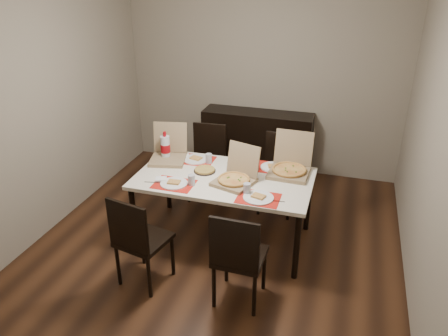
{
  "coord_description": "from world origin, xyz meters",
  "views": [
    {
      "loc": [
        1.2,
        -3.77,
        2.76
      ],
      "look_at": [
        0.04,
        0.07,
        0.85
      ],
      "focal_mm": 35.0,
      "sensor_mm": 36.0,
      "label": 1
    }
  ],
  "objects": [
    {
      "name": "ground",
      "position": [
        0.0,
        0.0,
        -0.01
      ],
      "size": [
        3.8,
        4.0,
        0.02
      ],
      "primitive_type": "cube",
      "color": "#412414",
      "rests_on": "ground"
    },
    {
      "name": "room_walls",
      "position": [
        0.0,
        0.43,
        1.73
      ],
      "size": [
        3.84,
        4.02,
        2.62
      ],
      "color": "gray",
      "rests_on": "ground"
    },
    {
      "name": "sideboard",
      "position": [
        0.0,
        1.78,
        0.45
      ],
      "size": [
        1.5,
        0.4,
        0.9
      ],
      "primitive_type": "cube",
      "color": "black",
      "rests_on": "ground"
    },
    {
      "name": "dining_table",
      "position": [
        0.04,
        0.07,
        0.68
      ],
      "size": [
        1.8,
        1.0,
        0.75
      ],
      "color": "#EEE1C8",
      "rests_on": "ground"
    },
    {
      "name": "chair_near_left",
      "position": [
        -0.48,
        -0.88,
        0.51
      ],
      "size": [
        0.5,
        0.5,
        0.93
      ],
      "color": "black",
      "rests_on": "ground"
    },
    {
      "name": "chair_near_right",
      "position": [
        0.44,
        -0.86,
        0.51
      ],
      "size": [
        0.43,
        0.43,
        0.93
      ],
      "color": "black",
      "rests_on": "ground"
    },
    {
      "name": "chair_far_left",
      "position": [
        -0.45,
        0.96,
        0.51
      ],
      "size": [
        0.45,
        0.45,
        0.93
      ],
      "color": "black",
      "rests_on": "ground"
    },
    {
      "name": "chair_far_right",
      "position": [
        0.48,
        0.91,
        0.51
      ],
      "size": [
        0.44,
        0.44,
        0.93
      ],
      "color": "black",
      "rests_on": "ground"
    },
    {
      "name": "setting_near_left",
      "position": [
        -0.37,
        -0.22,
        0.77
      ],
      "size": [
        0.51,
        0.3,
        0.11
      ],
      "color": "red",
      "rests_on": "dining_table"
    },
    {
      "name": "setting_near_right",
      "position": [
        0.45,
        -0.26,
        0.77
      ],
      "size": [
        0.45,
        0.3,
        0.11
      ],
      "color": "red",
      "rests_on": "dining_table"
    },
    {
      "name": "setting_far_left",
      "position": [
        -0.36,
        0.37,
        0.77
      ],
      "size": [
        0.47,
        0.3,
        0.11
      ],
      "color": "red",
      "rests_on": "dining_table"
    },
    {
      "name": "setting_far_right",
      "position": [
        0.45,
        0.39,
        0.77
      ],
      "size": [
        0.49,
        0.3,
        0.11
      ],
      "color": "red",
      "rests_on": "dining_table"
    },
    {
      "name": "napkin_loose",
      "position": [
        0.07,
        0.02,
        0.76
      ],
      "size": [
        0.16,
        0.16,
        0.02
      ],
      "primitive_type": "cube",
      "rotation": [
        0.0,
        0.0,
        0.72
      ],
      "color": "white",
      "rests_on": "dining_table"
    },
    {
      "name": "pizza_box_center",
      "position": [
        0.19,
        -0.02,
        0.81
      ],
      "size": [
        0.46,
        0.48,
        0.36
      ],
      "color": "#856D4C",
      "rests_on": "dining_table"
    },
    {
      "name": "pizza_box_right",
      "position": [
        0.67,
        0.35,
        0.81
      ],
      "size": [
        0.42,
        0.46,
        0.4
      ],
      "color": "#856D4C",
      "rests_on": "dining_table"
    },
    {
      "name": "pizza_box_left",
      "position": [
        -0.68,
        0.3,
        0.81
      ],
      "size": [
        0.46,
        0.49,
        0.38
      ],
      "color": "#856D4C",
      "rests_on": "dining_table"
    },
    {
      "name": "faina_plate",
      "position": [
        -0.19,
        0.13,
        0.76
      ],
      "size": [
        0.23,
        0.23,
        0.03
      ],
      "color": "black",
      "rests_on": "dining_table"
    },
    {
      "name": "dip_bowl",
      "position": [
        0.09,
        0.28,
        0.76
      ],
      "size": [
        0.15,
        0.15,
        0.03
      ],
      "primitive_type": "imported",
      "rotation": [
        0.0,
        0.0,
        0.41
      ],
      "color": "white",
      "rests_on": "dining_table"
    },
    {
      "name": "soda_bottle",
      "position": [
        -0.71,
        0.31,
        0.89
      ],
      "size": [
        0.11,
        0.11,
        0.32
      ],
      "color": "silver",
      "rests_on": "dining_table"
    }
  ]
}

